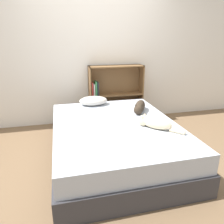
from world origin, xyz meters
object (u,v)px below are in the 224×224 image
object	(u,v)px
cat_dark	(140,107)
bookshelf	(114,93)
bed	(115,141)
cat_light	(154,123)
pillow	(93,101)

from	to	relation	value
cat_dark	bookshelf	xyz separation A→B (m)	(-0.15, 0.96, -0.03)
cat_dark	bookshelf	world-z (taller)	bookshelf
bed	cat_dark	xyz separation A→B (m)	(0.47, 0.35, 0.32)
cat_light	cat_dark	distance (m)	0.61
bed	cat_dark	size ratio (longest dim) A/B	4.02
pillow	bookshelf	bearing A→B (deg)	45.24
bed	pillow	size ratio (longest dim) A/B	4.58
cat_light	bed	bearing A→B (deg)	14.94
cat_dark	cat_light	bearing A→B (deg)	24.77
bed	bookshelf	size ratio (longest dim) A/B	1.97
cat_dark	bookshelf	bearing A→B (deg)	-142.33
bookshelf	bed	bearing A→B (deg)	-103.72
cat_light	cat_dark	bearing A→B (deg)	-48.13
bed	pillow	bearing A→B (deg)	99.33
cat_light	bookshelf	distance (m)	1.57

